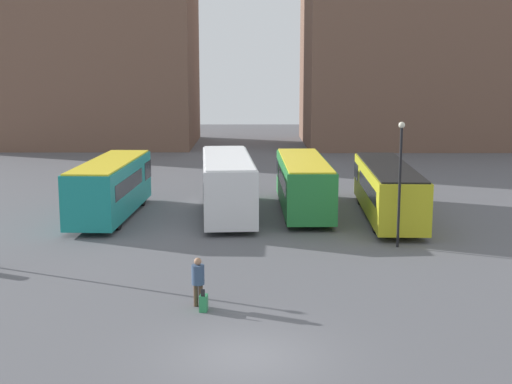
# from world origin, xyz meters

# --- Properties ---
(ground_plane) EXTENTS (160.00, 160.00, 0.00)m
(ground_plane) POSITION_xyz_m (0.00, 0.00, 0.00)
(ground_plane) COLOR #56565B
(building_block_left) EXTENTS (21.67, 14.76, 21.07)m
(building_block_left) POSITION_xyz_m (-16.48, 54.83, 10.54)
(building_block_left) COLOR brown
(building_block_left) RESTS_ON ground_plane
(building_block_right) EXTENTS (27.38, 16.14, 24.04)m
(building_block_right) POSITION_xyz_m (19.33, 54.83, 12.02)
(building_block_right) COLOR brown
(building_block_right) RESTS_ON ground_plane
(bus_0) EXTENTS (2.90, 10.05, 3.01)m
(bus_0) POSITION_xyz_m (-7.31, 18.73, 1.64)
(bus_0) COLOR #19847F
(bus_0) RESTS_ON ground_plane
(bus_1) EXTENTS (3.29, 10.73, 3.17)m
(bus_1) POSITION_xyz_m (-1.16, 19.16, 1.72)
(bus_1) COLOR silver
(bus_1) RESTS_ON ground_plane
(bus_2) EXTENTS (2.60, 10.32, 2.92)m
(bus_2) POSITION_xyz_m (2.99, 20.01, 1.59)
(bus_2) COLOR #237A38
(bus_2) RESTS_ON ground_plane
(bus_3) EXTENTS (2.97, 11.59, 2.80)m
(bus_3) POSITION_xyz_m (7.32, 18.41, 1.54)
(bus_3) COLOR gold
(bus_3) RESTS_ON ground_plane
(traveler) EXTENTS (0.47, 0.47, 1.67)m
(traveler) POSITION_xyz_m (-1.65, 4.20, 0.99)
(traveler) COLOR #4C3828
(traveler) RESTS_ON ground_plane
(suitcase) EXTENTS (0.28, 0.41, 0.78)m
(suitcase) POSITION_xyz_m (-1.44, 3.73, 0.27)
(suitcase) COLOR #28844C
(suitcase) RESTS_ON ground_plane
(lamp_post_1) EXTENTS (0.28, 0.28, 5.55)m
(lamp_post_1) POSITION_xyz_m (6.61, 12.06, 3.27)
(lamp_post_1) COLOR black
(lamp_post_1) RESTS_ON ground_plane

